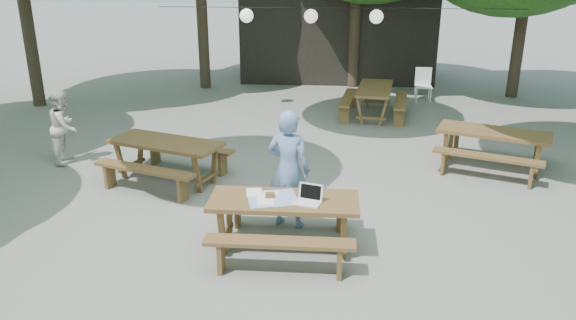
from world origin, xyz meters
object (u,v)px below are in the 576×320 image
(main_picnic_table, at_px, (284,223))
(woman, at_px, (289,169))
(plastic_chair, at_px, (423,92))
(second_person, at_px, (64,127))
(picnic_table_nw, at_px, (167,160))

(main_picnic_table, height_order, woman, woman)
(main_picnic_table, distance_m, woman, 0.91)
(woman, relative_size, plastic_chair, 1.97)
(main_picnic_table, bearing_deg, woman, 89.55)
(main_picnic_table, relative_size, second_person, 1.40)
(woman, height_order, plastic_chair, woman)
(second_person, bearing_deg, picnic_table_nw, -118.16)
(main_picnic_table, distance_m, second_person, 5.50)
(main_picnic_table, relative_size, plastic_chair, 2.22)
(second_person, bearing_deg, plastic_chair, -61.98)
(picnic_table_nw, relative_size, woman, 1.30)
(main_picnic_table, relative_size, picnic_table_nw, 0.86)
(picnic_table_nw, xyz_separation_m, second_person, (-2.23, 0.82, 0.33))
(plastic_chair, bearing_deg, picnic_table_nw, -128.92)
(second_person, xyz_separation_m, plastic_chair, (7.63, 5.52, -0.46))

